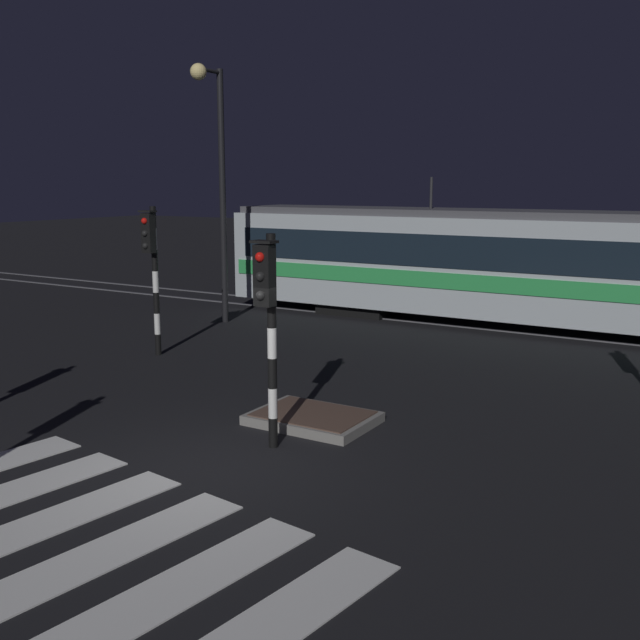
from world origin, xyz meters
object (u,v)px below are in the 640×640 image
(street_lamp_trackside_left, at_px, (216,164))
(tram, at_px, (519,265))
(traffic_light_corner_far_left, at_px, (152,258))
(traffic_light_median_centre, at_px, (268,309))

(street_lamp_trackside_left, bearing_deg, tram, 26.37)
(street_lamp_trackside_left, xyz_separation_m, tram, (7.53, 3.73, -2.76))
(tram, bearing_deg, street_lamp_trackside_left, -153.63)
(traffic_light_corner_far_left, bearing_deg, tram, 50.94)
(traffic_light_corner_far_left, xyz_separation_m, traffic_light_median_centre, (5.86, -3.73, -0.13))
(traffic_light_corner_far_left, height_order, traffic_light_median_centre, traffic_light_corner_far_left)
(street_lamp_trackside_left, bearing_deg, traffic_light_median_centre, -47.27)
(traffic_light_corner_far_left, bearing_deg, street_lamp_trackside_left, 107.62)
(tram, bearing_deg, traffic_light_corner_far_left, -129.06)
(traffic_light_corner_far_left, xyz_separation_m, street_lamp_trackside_left, (-1.27, 3.99, 2.22))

